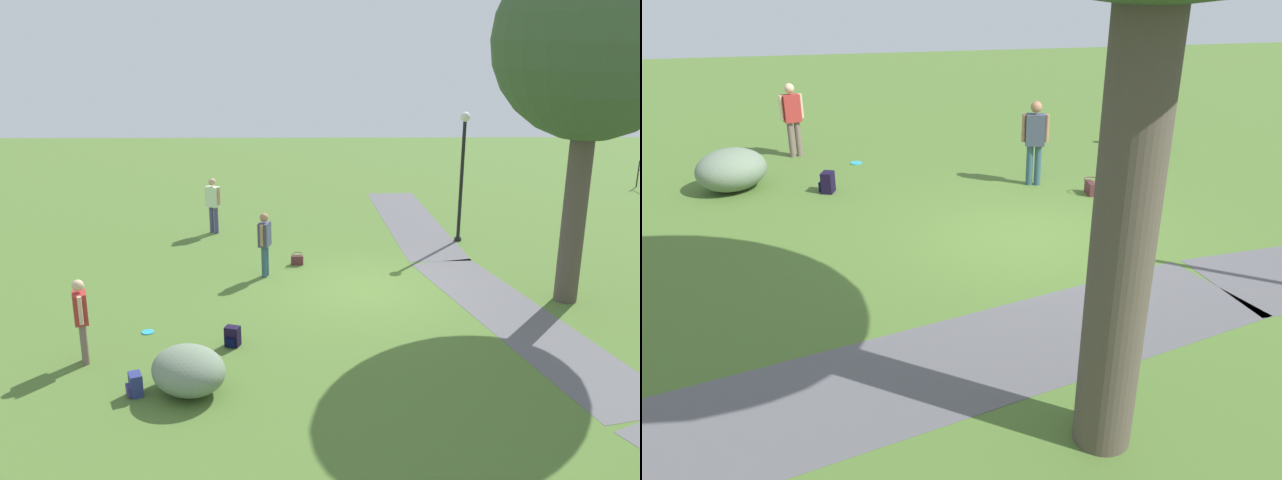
# 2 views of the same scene
# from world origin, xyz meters

# --- Properties ---
(ground_plane) EXTENTS (48.00, 48.00, 0.00)m
(ground_plane) POSITION_xyz_m (0.00, 0.00, 0.00)
(ground_plane) COLOR #4E702E
(footpath_segment_mid) EXTENTS (8.17, 3.62, 0.01)m
(footpath_segment_mid) POSITION_xyz_m (1.86, 3.11, 0.00)
(footpath_segment_mid) COLOR #5A585D
(footpath_segment_mid) RESTS_ON ground
(lawn_boulder) EXTENTS (1.81, 1.81, 0.80)m
(lawn_boulder) POSITION_xyz_m (4.80, -3.41, 0.40)
(lawn_boulder) COLOR slate
(lawn_boulder) RESTS_ON ground
(woman_with_handbag) EXTENTS (0.50, 0.33, 1.64)m
(woman_with_handbag) POSITION_xyz_m (-0.94, -2.49, 0.95)
(woman_with_handbag) COLOR #325564
(woman_with_handbag) RESTS_ON ground
(man_near_boulder) EXTENTS (0.36, 0.48, 1.69)m
(man_near_boulder) POSITION_xyz_m (-4.79, -4.29, 0.98)
(man_near_boulder) COLOR #43416E
(man_near_boulder) RESTS_ON ground
(passerby_on_path) EXTENTS (0.49, 0.35, 1.63)m
(passerby_on_path) POSITION_xyz_m (3.68, -5.54, 0.94)
(passerby_on_path) COLOR #735C57
(passerby_on_path) RESTS_ON ground
(handbag_on_grass) EXTENTS (0.29, 0.33, 0.31)m
(handbag_on_grass) POSITION_xyz_m (-1.81, -1.70, 0.14)
(handbag_on_grass) COLOR #58282D
(handbag_on_grass) RESTS_ON ground
(backpack_by_boulder) EXTENTS (0.34, 0.33, 0.40)m
(backpack_by_boulder) POSITION_xyz_m (4.91, -4.31, 0.19)
(backpack_by_boulder) COLOR navy
(backpack_by_boulder) RESTS_ON ground
(spare_backpack_on_lawn) EXTENTS (0.32, 0.33, 0.40)m
(spare_backpack_on_lawn) POSITION_xyz_m (3.03, -2.87, 0.19)
(spare_backpack_on_lawn) COLOR black
(spare_backpack_on_lawn) RESTS_ON ground
(frisbee_on_grass) EXTENTS (0.25, 0.25, 0.02)m
(frisbee_on_grass) POSITION_xyz_m (2.39, -4.68, 0.01)
(frisbee_on_grass) COLOR #2AA8D7
(frisbee_on_grass) RESTS_ON ground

